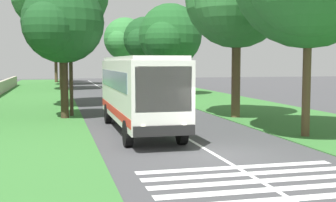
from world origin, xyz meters
TOP-DOWN VIEW (x-y plane):
  - ground at (0.00, 0.00)m, footprint 160.00×160.00m
  - grass_verge_left at (15.00, 8.20)m, footprint 120.00×8.00m
  - grass_verge_right at (15.00, -8.20)m, footprint 120.00×8.00m
  - centre_line at (15.00, 0.00)m, footprint 110.00×0.16m
  - coach_bus at (6.28, 1.80)m, footprint 11.16×2.62m
  - zebra_crossing at (-4.85, 0.00)m, footprint 5.85×6.80m
  - trailing_car_0 at (22.66, -1.59)m, footprint 4.30×1.78m
  - trailing_car_1 at (28.32, -1.59)m, footprint 4.30×1.78m
  - roadside_tree_left_0 at (63.14, 5.89)m, footprint 7.00×5.68m
  - roadside_tree_left_1 at (53.92, 5.26)m, footprint 9.33×7.59m
  - roadside_tree_left_2 at (42.03, 5.36)m, footprint 8.85×7.29m
  - roadside_tree_left_3 at (12.50, 5.42)m, footprint 5.66×4.96m
  - roadside_tree_right_0 at (40.95, -5.09)m, footprint 6.81×5.54m
  - roadside_tree_right_2 at (61.32, -5.52)m, footprint 8.33×7.21m
  - roadside_tree_right_4 at (30.13, -5.62)m, footprint 7.46×6.53m
  - utility_pole at (13.64, 4.84)m, footprint 0.24×1.40m

SIDE VIEW (x-z plane):
  - ground at x=0.00m, z-range 0.00..0.00m
  - zebra_crossing at x=-4.85m, z-range 0.00..0.01m
  - centre_line at x=15.00m, z-range 0.00..0.01m
  - grass_verge_left at x=15.00m, z-range 0.00..0.04m
  - grass_verge_right at x=15.00m, z-range 0.00..0.04m
  - trailing_car_0 at x=22.66m, z-range -0.05..1.38m
  - trailing_car_1 at x=28.32m, z-range -0.05..1.38m
  - coach_bus at x=6.28m, z-range 0.28..4.01m
  - utility_pole at x=13.64m, z-range 0.18..8.06m
  - roadside_tree_left_3 at x=12.50m, z-range 1.59..9.91m
  - roadside_tree_right_4 at x=30.13m, z-range 1.33..10.77m
  - roadside_tree_right_0 at x=40.95m, z-range 1.63..10.70m
  - roadside_tree_right_2 at x=61.32m, z-range 1.69..12.56m
  - roadside_tree_left_0 at x=63.14m, z-range 2.41..13.22m
  - roadside_tree_left_2 at x=42.03m, z-range 2.13..14.02m
  - roadside_tree_left_1 at x=53.92m, z-range 2.40..15.18m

